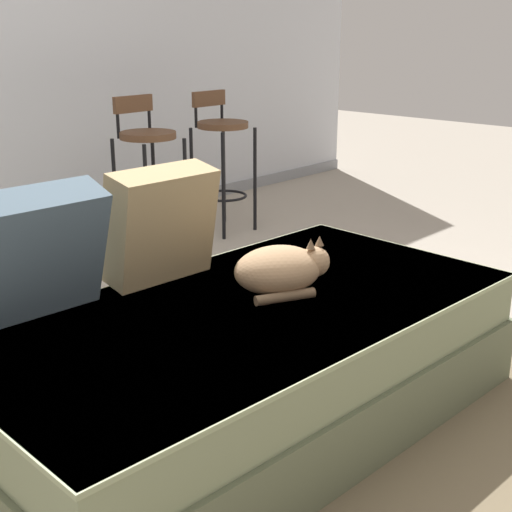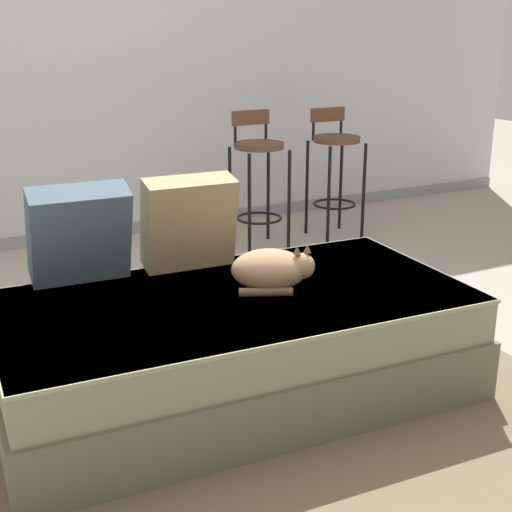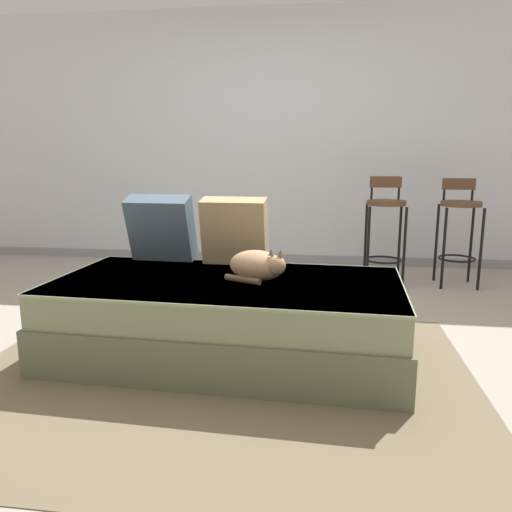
# 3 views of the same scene
# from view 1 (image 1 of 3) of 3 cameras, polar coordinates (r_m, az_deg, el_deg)

# --- Properties ---
(ground_plane) EXTENTS (16.00, 16.00, 0.00)m
(ground_plane) POSITION_cam_1_polar(r_m,az_deg,el_deg) (2.90, -6.47, -10.19)
(ground_plane) COLOR #A89E8E
(ground_plane) RESTS_ON ground
(area_rug) EXTENTS (2.66, 2.12, 0.01)m
(area_rug) POSITION_cam_1_polar(r_m,az_deg,el_deg) (2.48, 4.57, -15.40)
(area_rug) COLOR #75664C
(area_rug) RESTS_ON ground
(couch) EXTENTS (2.00, 1.10, 0.45)m
(couch) POSITION_cam_1_polar(r_m,az_deg,el_deg) (2.54, -0.66, -8.62)
(couch) COLOR #636B50
(couch) RESTS_ON ground
(throw_pillow_corner) EXTENTS (0.43, 0.29, 0.44)m
(throw_pillow_corner) POSITION_cam_1_polar(r_m,az_deg,el_deg) (2.39, -17.05, 0.32)
(throw_pillow_corner) COLOR #4C6070
(throw_pillow_corner) RESTS_ON couch
(throw_pillow_middle) EXTENTS (0.42, 0.24, 0.43)m
(throw_pillow_middle) POSITION_cam_1_polar(r_m,az_deg,el_deg) (2.64, -7.66, 2.52)
(throw_pillow_middle) COLOR tan
(throw_pillow_middle) RESTS_ON couch
(cat) EXTENTS (0.39, 0.35, 0.20)m
(cat) POSITION_cam_1_polar(r_m,az_deg,el_deg) (2.53, 2.05, -1.08)
(cat) COLOR tan
(cat) RESTS_ON couch
(bar_stool_near_window) EXTENTS (0.34, 0.34, 0.95)m
(bar_stool_near_window) POSITION_cam_1_polar(r_m,az_deg,el_deg) (4.43, -8.66, 7.56)
(bar_stool_near_window) COLOR black
(bar_stool_near_window) RESTS_ON ground
(bar_stool_by_doorway) EXTENTS (0.34, 0.34, 0.94)m
(bar_stool_by_doorway) POSITION_cam_1_polar(r_m,az_deg,el_deg) (4.84, -2.77, 8.72)
(bar_stool_by_doorway) COLOR black
(bar_stool_by_doorway) RESTS_ON ground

